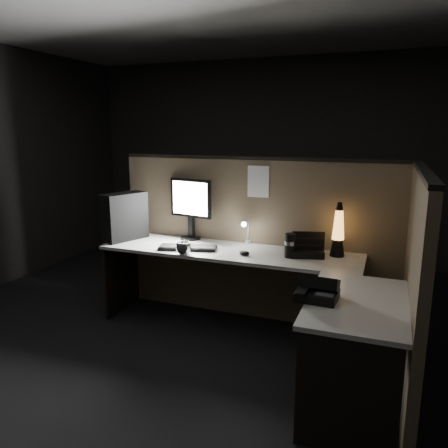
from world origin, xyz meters
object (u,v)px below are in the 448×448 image
(monitor, at_px, (191,203))
(lava_lamp, at_px, (338,234))
(keyboard, at_px, (188,248))
(pc_tower, at_px, (124,216))
(desk_phone, at_px, (317,290))

(monitor, xyz_separation_m, lava_lamp, (1.40, -0.10, -0.16))
(monitor, bearing_deg, keyboard, -57.70)
(pc_tower, relative_size, desk_phone, 1.65)
(desk_phone, bearing_deg, pc_tower, 159.28)
(pc_tower, xyz_separation_m, desk_phone, (1.97, -0.86, -0.17))
(monitor, bearing_deg, pc_tower, -145.13)
(desk_phone, bearing_deg, lava_lamp, 92.35)
(lava_lamp, xyz_separation_m, desk_phone, (-0.01, -1.01, -0.13))
(monitor, bearing_deg, desk_phone, -26.77)
(monitor, distance_m, desk_phone, 1.80)
(lava_lamp, distance_m, desk_phone, 1.02)
(keyboard, relative_size, lava_lamp, 1.11)
(monitor, relative_size, lava_lamp, 1.27)
(pc_tower, height_order, desk_phone, pc_tower)
(desk_phone, bearing_deg, keyboard, 151.79)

